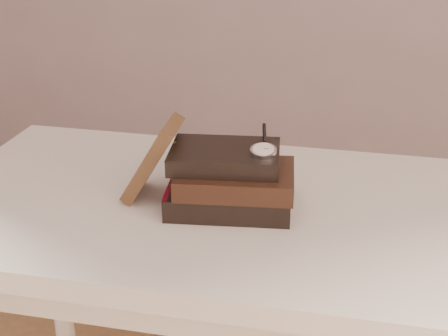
# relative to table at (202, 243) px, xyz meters

# --- Properties ---
(table) EXTENTS (1.00, 0.60, 0.75)m
(table) POSITION_rel_table_xyz_m (0.00, 0.00, 0.00)
(table) COLOR silver
(table) RESTS_ON ground
(book_stack) EXTENTS (0.24, 0.18, 0.11)m
(book_stack) POSITION_rel_table_xyz_m (0.06, -0.02, 0.14)
(book_stack) COLOR black
(book_stack) RESTS_ON table
(journal) EXTENTS (0.11, 0.11, 0.15)m
(journal) POSITION_rel_table_xyz_m (-0.09, -0.00, 0.17)
(journal) COLOR #3A2516
(journal) RESTS_ON table
(pocket_watch) EXTENTS (0.05, 0.15, 0.02)m
(pocket_watch) POSITION_rel_table_xyz_m (0.12, -0.01, 0.21)
(pocket_watch) COLOR silver
(pocket_watch) RESTS_ON book_stack
(eyeglasses) EXTENTS (0.10, 0.12, 0.04)m
(eyeglasses) POSITION_rel_table_xyz_m (-0.03, 0.05, 0.15)
(eyeglasses) COLOR silver
(eyeglasses) RESTS_ON book_stack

